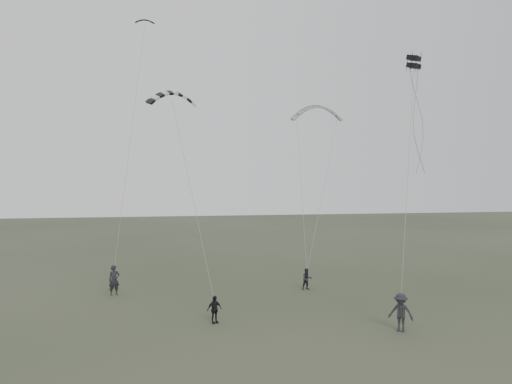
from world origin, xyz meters
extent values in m
plane|color=#333D29|center=(0.00, 0.00, 0.00)|extent=(140.00, 140.00, 0.00)
imported|color=black|center=(-8.31, 7.41, 0.99)|extent=(0.83, 0.68, 1.98)
imported|color=black|center=(4.65, 6.83, 0.73)|extent=(0.77, 0.62, 1.47)
imported|color=black|center=(-2.30, 0.10, 0.74)|extent=(0.93, 0.69, 1.47)
imported|color=#222227|center=(6.89, -2.87, 0.97)|extent=(1.43, 1.36, 1.94)
camera|label=1|loc=(-4.46, -26.30, 7.94)|focal=35.00mm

